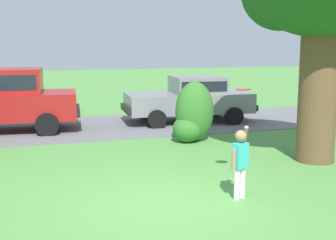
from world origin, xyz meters
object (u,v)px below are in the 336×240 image
at_px(parked_suv, 0,97).
at_px(frisbee, 244,89).
at_px(child_thrower, 240,158).
at_px(parked_sedan, 191,97).

distance_m(parked_suv, frisbee, 8.24).
distance_m(parked_suv, child_thrower, 8.73).
relative_size(parked_suv, child_thrower, 3.77).
bearing_deg(parked_suv, parked_sedan, -0.50).
height_order(parked_sedan, frisbee, frisbee).
bearing_deg(parked_suv, frisbee, -55.43).
bearing_deg(parked_suv, child_thrower, -61.47).
xyz_separation_m(child_thrower, frisbee, (0.49, 0.90, 1.09)).
distance_m(parked_sedan, child_thrower, 7.86).
height_order(child_thrower, frisbee, frisbee).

